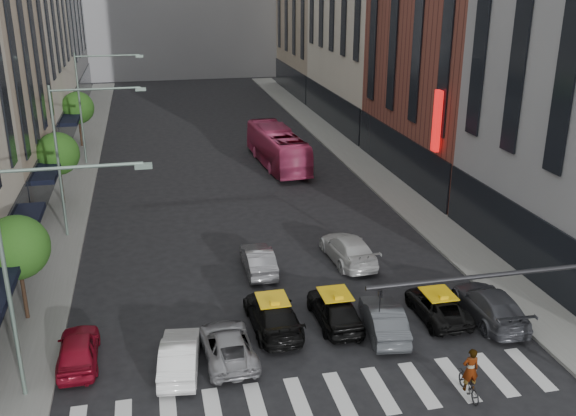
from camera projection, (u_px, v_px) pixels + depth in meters
sidewalk_left at (74, 186)px, 47.87m from camera, size 3.00×96.00×0.15m
sidewalk_right at (366, 167)px, 52.55m from camera, size 3.00×96.00×0.15m
building_right_b at (460, 3)px, 46.47m from camera, size 8.00×18.00×26.00m
tree_near at (17, 248)px, 28.25m from camera, size 2.88×2.88×4.95m
tree_mid at (58, 154)px, 42.91m from camera, size 2.88×2.88×4.95m
tree_far at (78, 108)px, 57.57m from camera, size 2.88×2.88×4.95m
streetlamp_near at (31, 252)px, 22.33m from camera, size 5.38×0.25×9.00m
streetlamp_mid at (73, 141)px, 36.99m from camera, size 5.38×0.25×9.00m
streetlamp_far at (91, 93)px, 51.66m from camera, size 5.38×0.25×9.00m
traffic_signal at (565, 302)px, 21.85m from camera, size 10.10×0.20×6.00m
liberty_sign at (437, 121)px, 41.57m from camera, size 0.30×0.70×4.00m
car_red at (78, 349)px, 26.01m from camera, size 1.67×4.01×1.36m
car_white_front at (179, 355)px, 25.57m from camera, size 1.96×4.31×1.37m
car_silver at (228, 345)px, 26.42m from camera, size 2.23×4.51×1.23m
taxi_left at (273, 314)px, 28.61m from camera, size 2.18×5.02×1.44m
taxi_center at (335, 309)px, 29.01m from camera, size 1.82×4.37×1.48m
car_grey_mid at (384, 319)px, 28.22m from camera, size 2.06×4.44×1.41m
taxi_right at (437, 306)px, 29.60m from camera, size 1.99×4.27×1.18m
car_grey_curb at (490, 305)px, 29.38m from camera, size 2.30×5.16×1.47m
car_row2_left at (258, 260)px, 34.12m from camera, size 1.47×4.19×1.38m
car_row2_right at (348, 249)px, 35.32m from camera, size 2.35×5.21×1.48m
bus at (277, 147)px, 52.71m from camera, size 3.36×11.27×3.10m
motorcycle at (469, 385)px, 24.12m from camera, size 0.69×1.76×0.91m
rider at (472, 354)px, 23.66m from camera, size 0.66×0.45×1.76m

